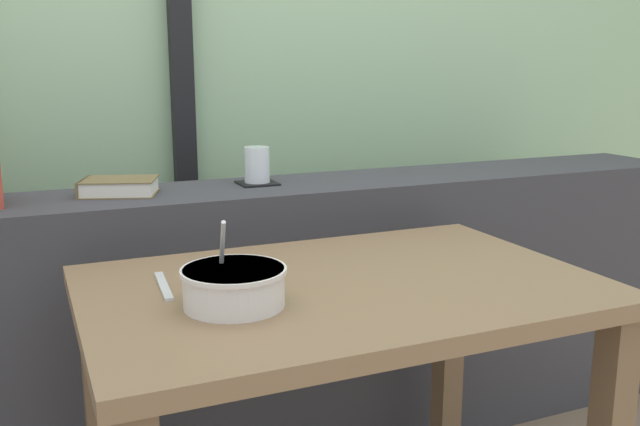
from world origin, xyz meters
TOP-DOWN VIEW (x-y plane):
  - window_divider_post at (-0.05, 1.10)m, footprint 0.07×0.05m
  - dark_console_ledge at (0.00, 0.55)m, footprint 2.80×0.32m
  - breakfast_table at (0.01, -0.02)m, footprint 0.99×0.65m
  - coaster_square at (0.03, 0.58)m, footprint 0.10×0.10m
  - juice_glass at (0.03, 0.58)m, footprint 0.07×0.07m
  - closed_book at (-0.33, 0.57)m, footprint 0.21×0.18m
  - soup_bowl at (-0.23, -0.07)m, footprint 0.19×0.19m
  - fork_utensil at (-0.32, 0.08)m, footprint 0.03×0.17m

SIDE VIEW (x-z plane):
  - dark_console_ledge at x=0.00m, z-range 0.00..0.79m
  - breakfast_table at x=0.01m, z-range 0.23..0.92m
  - fork_utensil at x=-0.32m, z-range 0.69..0.70m
  - soup_bowl at x=-0.23m, z-range 0.65..0.81m
  - coaster_square at x=0.03m, z-range 0.79..0.79m
  - closed_book at x=-0.33m, z-range 0.79..0.83m
  - juice_glass at x=0.03m, z-range 0.79..0.88m
  - window_divider_post at x=-0.05m, z-range 0.00..2.60m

